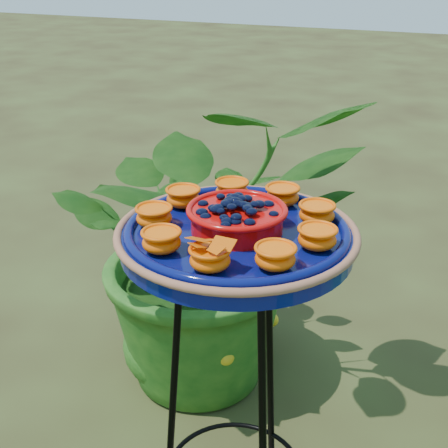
# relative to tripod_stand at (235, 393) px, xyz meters

# --- Properties ---
(tripod_stand) EXTENTS (0.38, 0.38, 0.86)m
(tripod_stand) POSITION_rel_tripod_stand_xyz_m (0.00, 0.00, 0.00)
(tripod_stand) COLOR black
(tripod_stand) RESTS_ON ground
(feeder_dish) EXTENTS (0.54, 0.54, 0.10)m
(feeder_dish) POSITION_rel_tripod_stand_xyz_m (0.00, -0.00, 0.38)
(feeder_dish) COLOR #070D52
(feeder_dish) RESTS_ON tripod_stand
(shrub_back_left) EXTENTS (1.22, 1.20, 1.03)m
(shrub_back_left) POSITION_rel_tripod_stand_xyz_m (-0.35, 0.68, -0.01)
(shrub_back_left) COLOR #174D14
(shrub_back_left) RESTS_ON ground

